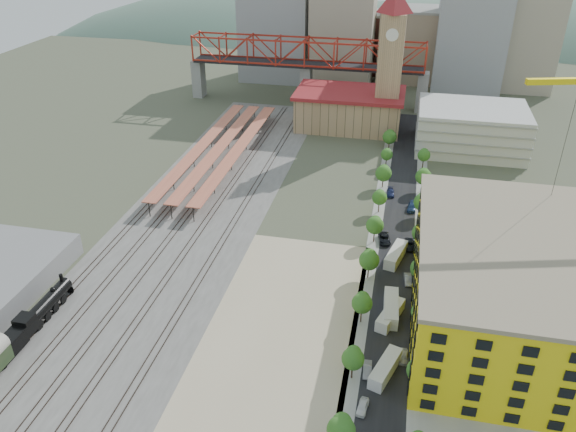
% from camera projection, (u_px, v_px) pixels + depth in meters
% --- Properties ---
extents(ground, '(400.00, 400.00, 0.00)m').
position_uv_depth(ground, '(327.00, 248.00, 132.08)').
color(ground, '#474C38').
rests_on(ground, ground).
extents(ballast_strip, '(36.00, 165.00, 0.06)m').
position_uv_depth(ballast_strip, '(207.00, 199.00, 153.66)').
color(ballast_strip, '#605E59').
rests_on(ballast_strip, ground).
extents(dirt_lot, '(28.00, 67.00, 0.06)m').
position_uv_depth(dirt_lot, '(280.00, 333.00, 106.00)').
color(dirt_lot, tan).
rests_on(dirt_lot, ground).
extents(street_asphalt, '(12.00, 170.00, 0.06)m').
position_uv_depth(street_asphalt, '(399.00, 224.00, 141.85)').
color(street_asphalt, black).
rests_on(street_asphalt, ground).
extents(sidewalk_west, '(3.00, 170.00, 0.04)m').
position_uv_depth(sidewalk_west, '(377.00, 221.00, 142.88)').
color(sidewalk_west, gray).
rests_on(sidewalk_west, ground).
extents(sidewalk_east, '(3.00, 170.00, 0.04)m').
position_uv_depth(sidewalk_east, '(421.00, 226.00, 140.83)').
color(sidewalk_east, gray).
rests_on(sidewalk_east, ground).
extents(construction_pad, '(50.00, 90.00, 0.06)m').
position_uv_depth(construction_pad, '(545.00, 330.00, 106.67)').
color(construction_pad, gray).
rests_on(construction_pad, ground).
extents(rail_tracks, '(26.56, 160.00, 0.18)m').
position_uv_depth(rail_tracks, '(201.00, 198.00, 153.93)').
color(rail_tracks, '#382B23').
rests_on(rail_tracks, ground).
extents(platform_canopies, '(16.00, 80.00, 4.12)m').
position_uv_depth(platform_canopies, '(220.00, 146.00, 176.04)').
color(platform_canopies, '#D17250').
rests_on(platform_canopies, ground).
extents(station_hall, '(38.00, 24.00, 13.10)m').
position_uv_depth(station_hall, '(349.00, 109.00, 199.52)').
color(station_hall, tan).
rests_on(station_hall, ground).
extents(clock_tower, '(12.00, 12.00, 52.00)m').
position_uv_depth(clock_tower, '(391.00, 49.00, 184.58)').
color(clock_tower, tan).
rests_on(clock_tower, ground).
extents(parking_garage, '(34.00, 26.00, 14.00)m').
position_uv_depth(parking_garage, '(471.00, 128.00, 181.51)').
color(parking_garage, silver).
rests_on(parking_garage, ground).
extents(truss_bridge, '(94.00, 9.60, 25.60)m').
position_uv_depth(truss_bridge, '(307.00, 56.00, 216.83)').
color(truss_bridge, gray).
rests_on(truss_bridge, ground).
extents(construction_building, '(44.60, 50.60, 18.80)m').
position_uv_depth(construction_building, '(539.00, 289.00, 102.62)').
color(construction_building, yellow).
rests_on(construction_building, ground).
extents(street_trees, '(15.40, 124.40, 8.00)m').
position_uv_depth(street_trees, '(397.00, 244.00, 133.36)').
color(street_trees, '#23611D').
rests_on(street_trees, ground).
extents(skyline, '(133.00, 46.00, 60.00)m').
position_uv_depth(skyline, '(397.00, 30.00, 240.60)').
color(skyline, '#9EA0A3').
rests_on(skyline, ground).
extents(distant_hills, '(647.00, 264.00, 227.00)m').
position_uv_depth(distant_hills, '(447.00, 153.00, 383.98)').
color(distant_hills, '#4C6B59').
rests_on(distant_hills, ground).
extents(locomotive, '(3.04, 23.45, 5.86)m').
position_uv_depth(locomotive, '(38.00, 315.00, 107.28)').
color(locomotive, black).
rests_on(locomotive, ground).
extents(site_trailer_a, '(5.44, 9.86, 2.62)m').
position_uv_depth(site_trailer_a, '(385.00, 368.00, 96.24)').
color(site_trailer_a, silver).
rests_on(site_trailer_a, ground).
extents(site_trailer_b, '(5.39, 9.70, 2.57)m').
position_uv_depth(site_trailer_b, '(390.00, 315.00, 108.70)').
color(site_trailer_b, silver).
rests_on(site_trailer_b, ground).
extents(site_trailer_c, '(3.25, 10.54, 2.85)m').
position_uv_depth(site_trailer_c, '(391.00, 308.00, 110.30)').
color(site_trailer_c, silver).
rests_on(site_trailer_c, ground).
extents(site_trailer_d, '(4.99, 10.38, 2.75)m').
position_uv_depth(site_trailer_d, '(396.00, 255.00, 126.93)').
color(site_trailer_d, silver).
rests_on(site_trailer_d, ground).
extents(car_0, '(2.08, 4.12, 1.34)m').
position_uv_depth(car_0, '(362.00, 407.00, 89.69)').
color(car_0, white).
rests_on(car_0, ground).
extents(car_1, '(1.69, 4.28, 1.38)m').
position_uv_depth(car_1, '(367.00, 370.00, 96.83)').
color(car_1, gray).
rests_on(car_1, ground).
extents(car_2, '(3.53, 6.04, 1.58)m').
position_uv_depth(car_2, '(384.00, 239.00, 134.09)').
color(car_2, black).
rests_on(car_2, ground).
extents(car_3, '(2.43, 5.04, 1.41)m').
position_uv_depth(car_3, '(390.00, 193.00, 155.37)').
color(car_3, navy).
rests_on(car_3, ground).
extents(car_4, '(1.67, 3.98, 1.34)m').
position_uv_depth(car_4, '(404.00, 357.00, 99.59)').
color(car_4, silver).
rests_on(car_4, ground).
extents(car_5, '(1.91, 4.36, 1.39)m').
position_uv_depth(car_5, '(408.00, 280.00, 119.83)').
color(car_5, '#99999E').
rests_on(car_5, ground).
extents(car_6, '(2.62, 5.43, 1.49)m').
position_uv_depth(car_6, '(410.00, 245.00, 131.79)').
color(car_6, black).
rests_on(car_6, ground).
extents(car_7, '(2.53, 5.43, 1.54)m').
position_uv_depth(car_7, '(412.00, 207.00, 147.97)').
color(car_7, navy).
rests_on(car_7, ground).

